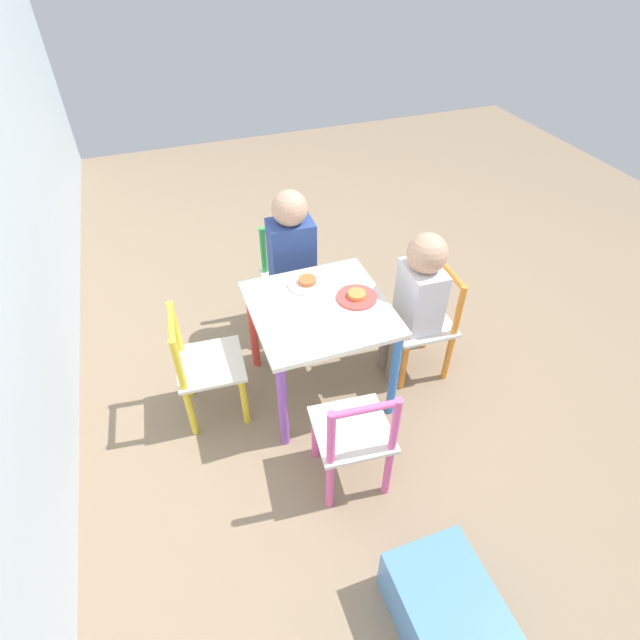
{
  "coord_description": "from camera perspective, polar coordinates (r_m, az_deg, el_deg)",
  "views": [
    {
      "loc": [
        -1.41,
        0.51,
        1.68
      ],
      "look_at": [
        0.0,
        0.0,
        0.39
      ],
      "focal_mm": 28.0,
      "sensor_mm": 36.0,
      "label": 1
    }
  ],
  "objects": [
    {
      "name": "child_right",
      "position": [
        2.27,
        -3.15,
        7.46
      ],
      "size": [
        0.22,
        0.21,
        0.74
      ],
      "rotation": [
        0.0,
        0.0,
        -1.61
      ],
      "color": "#38383D",
      "rests_on": "ground_plane"
    },
    {
      "name": "kids_table",
      "position": [
        1.98,
        0.0,
        -0.17
      ],
      "size": [
        0.53,
        0.53,
        0.46
      ],
      "color": "silver",
      "rests_on": "ground_plane"
    },
    {
      "name": "chair_green",
      "position": [
        2.42,
        -3.37,
        4.53
      ],
      "size": [
        0.27,
        0.27,
        0.51
      ],
      "rotation": [
        0.0,
        0.0,
        -1.61
      ],
      "color": "silver",
      "rests_on": "ground_plane"
    },
    {
      "name": "storage_bin",
      "position": [
        1.71,
        14.05,
        -29.42
      ],
      "size": [
        0.34,
        0.26,
        0.2
      ],
      "color": "#4C7FB7",
      "rests_on": "ground_plane"
    },
    {
      "name": "child_front",
      "position": [
        2.08,
        10.95,
        2.79
      ],
      "size": [
        0.21,
        0.22,
        0.7
      ],
      "rotation": [
        0.0,
        0.0,
        -3.2
      ],
      "color": "#7A6B5B",
      "rests_on": "ground_plane"
    },
    {
      "name": "chair_pink",
      "position": [
        1.77,
        3.88,
        -13.23
      ],
      "size": [
        0.28,
        0.28,
        0.51
      ],
      "rotation": [
        0.0,
        0.0,
        1.47
      ],
      "color": "silver",
      "rests_on": "ground_plane"
    },
    {
      "name": "chair_orange",
      "position": [
        2.22,
        11.84,
        -0.44
      ],
      "size": [
        0.27,
        0.27,
        0.51
      ],
      "rotation": [
        0.0,
        0.0,
        -3.2
      ],
      "color": "silver",
      "rests_on": "ground_plane"
    },
    {
      "name": "chair_yellow",
      "position": [
        2.03,
        -13.05,
        -5.29
      ],
      "size": [
        0.28,
        0.28,
        0.51
      ],
      "rotation": [
        0.0,
        0.0,
        -0.08
      ],
      "color": "silver",
      "rests_on": "ground_plane"
    },
    {
      "name": "plate_right",
      "position": [
        2.04,
        -1.47,
        4.31
      ],
      "size": [
        0.16,
        0.16,
        0.03
      ],
      "color": "white",
      "rests_on": "kids_table"
    },
    {
      "name": "plate_front",
      "position": [
        1.97,
        4.22,
        2.7
      ],
      "size": [
        0.16,
        0.16,
        0.03
      ],
      "color": "#E54C47",
      "rests_on": "kids_table"
    },
    {
      "name": "ground_plane",
      "position": [
        2.25,
        0.0,
        -7.54
      ],
      "size": [
        6.0,
        6.0,
        0.0
      ],
      "primitive_type": "plane",
      "color": "#8C755B"
    }
  ]
}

